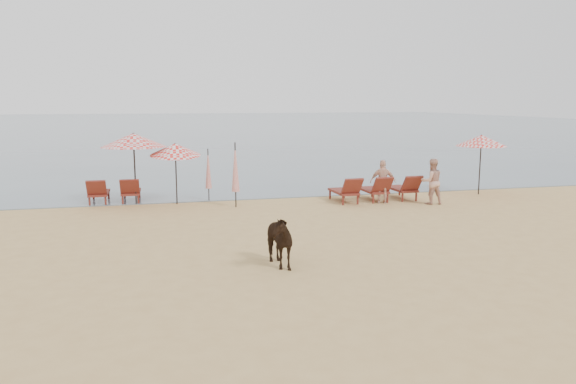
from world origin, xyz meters
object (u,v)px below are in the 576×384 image
(lounger_cluster_left, at_px, (115,191))
(lounger_cluster_right, at_px, (376,189))
(umbrella_open_left_a, at_px, (133,140))
(beachgoer_right_b, at_px, (383,182))
(cow, at_px, (275,240))
(umbrella_open_right, at_px, (481,141))
(umbrella_closed_right, at_px, (235,167))
(beachgoer_right_a, at_px, (432,181))
(umbrella_open_left_b, at_px, (175,149))
(umbrella_closed_left, at_px, (208,169))

(lounger_cluster_left, height_order, lounger_cluster_right, lounger_cluster_right)
(umbrella_open_left_a, bearing_deg, lounger_cluster_right, 4.90)
(beachgoer_right_b, bearing_deg, cow, 67.38)
(umbrella_open_right, bearing_deg, lounger_cluster_right, -167.76)
(lounger_cluster_left, relative_size, beachgoer_right_b, 1.16)
(lounger_cluster_left, xyz_separation_m, lounger_cluster_right, (9.73, -1.98, 0.02))
(lounger_cluster_right, bearing_deg, umbrella_closed_right, 176.56)
(umbrella_open_right, bearing_deg, beachgoer_right_a, -146.24)
(umbrella_closed_right, xyz_separation_m, beachgoer_right_a, (7.20, -1.17, -0.60))
(lounger_cluster_left, relative_size, umbrella_closed_right, 0.80)
(lounger_cluster_right, height_order, umbrella_open_left_b, umbrella_open_left_b)
(lounger_cluster_left, bearing_deg, beachgoer_right_b, -12.60)
(lounger_cluster_right, relative_size, beachgoer_right_a, 1.89)
(lounger_cluster_right, relative_size, umbrella_open_left_a, 1.21)
(lounger_cluster_left, bearing_deg, umbrella_open_left_a, -29.40)
(lounger_cluster_left, bearing_deg, beachgoer_right_a, -13.61)
(lounger_cluster_right, distance_m, umbrella_open_left_a, 9.27)
(umbrella_closed_left, bearing_deg, beachgoer_right_b, -17.92)
(umbrella_open_left_a, distance_m, cow, 9.66)
(umbrella_closed_left, relative_size, beachgoer_right_a, 1.18)
(lounger_cluster_left, relative_size, umbrella_open_left_b, 0.80)
(cow, relative_size, beachgoer_right_a, 0.88)
(umbrella_open_right, xyz_separation_m, beachgoer_right_b, (-4.66, -0.88, -1.40))
(umbrella_open_left_b, height_order, beachgoer_right_b, umbrella_open_left_b)
(cow, bearing_deg, umbrella_closed_right, 78.86)
(umbrella_open_left_a, relative_size, umbrella_closed_right, 1.13)
(umbrella_closed_right, height_order, beachgoer_right_a, umbrella_closed_right)
(lounger_cluster_left, bearing_deg, umbrella_closed_right, -22.23)
(lounger_cluster_right, distance_m, beachgoer_right_b, 0.55)
(umbrella_closed_right, bearing_deg, umbrella_open_left_b, 151.00)
(beachgoer_right_b, bearing_deg, lounger_cluster_left, 3.11)
(beachgoer_right_a, distance_m, beachgoer_right_b, 1.80)
(lounger_cluster_left, xyz_separation_m, umbrella_closed_left, (3.50, -0.36, 0.78))
(cow, height_order, beachgoer_right_a, beachgoer_right_a)
(umbrella_open_left_b, xyz_separation_m, umbrella_closed_right, (2.05, -1.14, -0.60))
(umbrella_open_left_b, relative_size, umbrella_closed_left, 1.18)
(lounger_cluster_left, distance_m, umbrella_open_right, 14.68)
(lounger_cluster_left, height_order, umbrella_closed_left, umbrella_closed_left)
(umbrella_open_left_a, height_order, beachgoer_right_b, umbrella_open_left_a)
(umbrella_open_right, distance_m, umbrella_closed_left, 11.10)
(umbrella_open_left_b, distance_m, beachgoer_right_b, 7.84)
(umbrella_open_left_b, bearing_deg, beachgoer_right_b, -15.41)
(umbrella_open_left_b, distance_m, beachgoer_right_a, 9.61)
(beachgoer_right_a, bearing_deg, umbrella_open_left_b, -9.49)
(umbrella_open_right, bearing_deg, umbrella_closed_right, -171.27)
(beachgoer_right_b, bearing_deg, lounger_cluster_right, -59.69)
(beachgoer_right_a, bearing_deg, umbrella_closed_right, -4.72)
(cow, relative_size, beachgoer_right_b, 0.92)
(lounger_cluster_right, height_order, umbrella_open_right, umbrella_open_right)
(lounger_cluster_right, bearing_deg, cow, -129.60)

